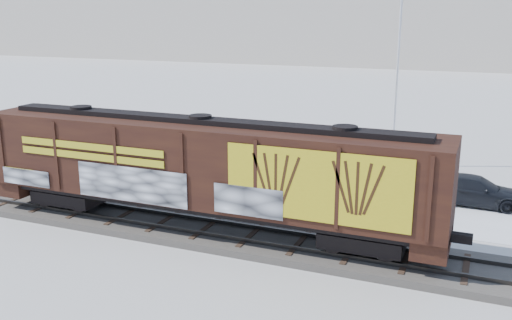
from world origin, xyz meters
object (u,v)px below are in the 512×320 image
at_px(car_silver, 237,171).
at_px(car_white, 382,187).
at_px(flagpole, 399,81).
at_px(car_dark, 475,190).
at_px(hopper_railcar, 201,166).

height_order(car_silver, car_white, car_silver).
distance_m(flagpole, car_dark, 8.56).
bearing_deg(flagpole, hopper_railcar, -111.18).
bearing_deg(car_white, flagpole, -1.38).
bearing_deg(hopper_railcar, car_dark, 39.09).
bearing_deg(hopper_railcar, flagpole, 68.82).
bearing_deg(flagpole, car_silver, -134.33).
xyz_separation_m(flagpole, car_dark, (4.68, -5.72, -4.33)).
relative_size(car_silver, car_dark, 0.94).
height_order(hopper_railcar, flagpole, flagpole).
distance_m(hopper_railcar, car_dark, 13.15).
bearing_deg(car_dark, car_white, 107.89).
relative_size(hopper_railcar, car_dark, 4.09).
height_order(hopper_railcar, car_silver, hopper_railcar).
distance_m(flagpole, car_silver, 10.82).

